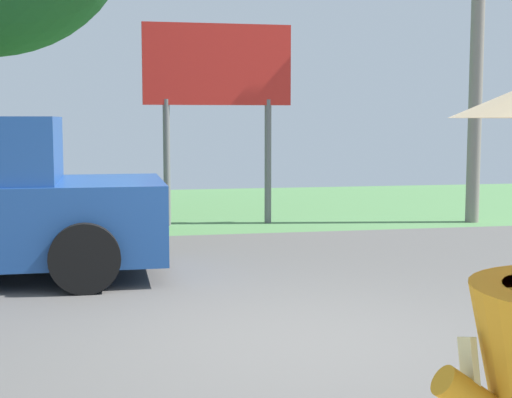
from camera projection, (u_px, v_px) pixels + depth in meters
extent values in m
cube|color=#565451|center=(260.00, 293.00, 8.27)|extent=(40.00, 8.00, 0.10)
cube|color=#50814A|center=(185.00, 209.00, 16.08)|extent=(40.00, 8.00, 0.10)
cube|color=beige|center=(469.00, 369.00, 1.80)|extent=(0.02, 0.11, 0.16)
cube|color=#2D3842|center=(54.00, 155.00, 8.86)|extent=(0.10, 1.70, 0.77)
cylinder|color=black|center=(89.00, 231.00, 10.01)|extent=(0.76, 0.28, 0.76)
cylinder|color=black|center=(85.00, 258.00, 8.06)|extent=(0.76, 0.28, 0.76)
cylinder|color=gray|center=(477.00, 37.00, 13.35)|extent=(0.24, 0.24, 6.62)
cylinder|color=slate|center=(167.00, 163.00, 13.13)|extent=(0.12, 0.12, 2.20)
cylinder|color=slate|center=(268.00, 162.00, 13.48)|extent=(0.12, 0.12, 2.20)
cube|color=red|center=(218.00, 65.00, 13.12)|extent=(2.60, 0.10, 1.40)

